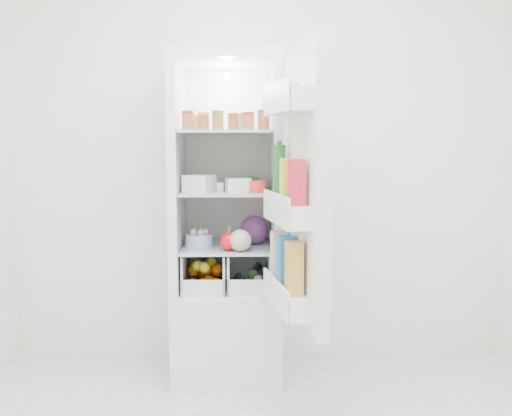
{
  "coord_description": "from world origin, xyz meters",
  "views": [
    {
      "loc": [
        -0.11,
        -1.99,
        1.31
      ],
      "look_at": [
        -0.04,
        0.95,
        0.98
      ],
      "focal_mm": 40.0,
      "sensor_mm": 36.0,
      "label": 1
    }
  ],
  "objects_px": {
    "refrigerator": "(227,257)",
    "mushroom_bowl": "(199,240)",
    "red_cabbage": "(254,230)",
    "fridge_door": "(299,192)"
  },
  "relations": [
    {
      "from": "mushroom_bowl",
      "to": "red_cabbage",
      "type": "bearing_deg",
      "value": 14.25
    },
    {
      "from": "refrigerator",
      "to": "red_cabbage",
      "type": "height_order",
      "value": "refrigerator"
    },
    {
      "from": "red_cabbage",
      "to": "fridge_door",
      "type": "distance_m",
      "value": 0.69
    },
    {
      "from": "refrigerator",
      "to": "mushroom_bowl",
      "type": "distance_m",
      "value": 0.22
    },
    {
      "from": "refrigerator",
      "to": "mushroom_bowl",
      "type": "xyz_separation_m",
      "value": [
        -0.15,
        -0.11,
        0.12
      ]
    },
    {
      "from": "refrigerator",
      "to": "red_cabbage",
      "type": "bearing_deg",
      "value": -11.07
    },
    {
      "from": "refrigerator",
      "to": "red_cabbage",
      "type": "relative_size",
      "value": 11.06
    },
    {
      "from": "mushroom_bowl",
      "to": "fridge_door",
      "type": "bearing_deg",
      "value": -46.19
    },
    {
      "from": "refrigerator",
      "to": "fridge_door",
      "type": "height_order",
      "value": "refrigerator"
    },
    {
      "from": "mushroom_bowl",
      "to": "fridge_door",
      "type": "height_order",
      "value": "fridge_door"
    }
  ]
}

